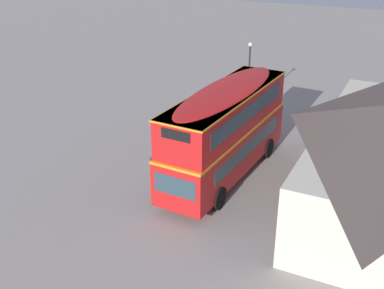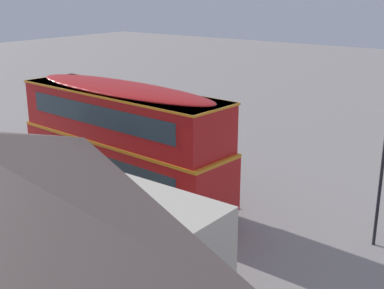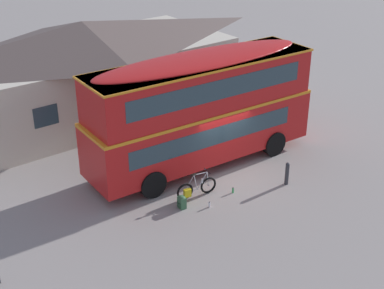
{
  "view_description": "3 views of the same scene",
  "coord_description": "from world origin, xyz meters",
  "px_view_note": "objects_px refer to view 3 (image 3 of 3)",
  "views": [
    {
      "loc": [
        20.64,
        9.14,
        11.96
      ],
      "look_at": [
        0.32,
        -0.47,
        1.62
      ],
      "focal_mm": 44.95,
      "sensor_mm": 36.0,
      "label": 1
    },
    {
      "loc": [
        -14.31,
        15.21,
        8.37
      ],
      "look_at": [
        -2.01,
        -1.06,
        2.09
      ],
      "focal_mm": 47.69,
      "sensor_mm": 36.0,
      "label": 2
    },
    {
      "loc": [
        -13.31,
        -14.74,
        11.06
      ],
      "look_at": [
        -1.08,
        0.65,
        1.37
      ],
      "focal_mm": 51.0,
      "sensor_mm": 36.0,
      "label": 3
    }
  ],
  "objects_px": {
    "double_decker_bus": "(201,106)",
    "kerb_bollard": "(287,173)",
    "backpack_on_ground": "(182,202)",
    "water_bottle_green_metal": "(233,190)",
    "touring_bicycle": "(196,188)",
    "water_bottle_clear_plastic": "(209,205)"
  },
  "relations": [
    {
      "from": "double_decker_bus",
      "to": "kerb_bollard",
      "type": "relative_size",
      "value": 10.46
    },
    {
      "from": "backpack_on_ground",
      "to": "kerb_bollard",
      "type": "xyz_separation_m",
      "value": [
        4.33,
        -1.22,
        0.24
      ]
    },
    {
      "from": "backpack_on_ground",
      "to": "water_bottle_green_metal",
      "type": "relative_size",
      "value": 2.2
    },
    {
      "from": "double_decker_bus",
      "to": "kerb_bollard",
      "type": "height_order",
      "value": "double_decker_bus"
    },
    {
      "from": "water_bottle_green_metal",
      "to": "kerb_bollard",
      "type": "bearing_deg",
      "value": -21.35
    },
    {
      "from": "backpack_on_ground",
      "to": "kerb_bollard",
      "type": "distance_m",
      "value": 4.51
    },
    {
      "from": "backpack_on_ground",
      "to": "double_decker_bus",
      "type": "bearing_deg",
      "value": 39.28
    },
    {
      "from": "touring_bicycle",
      "to": "kerb_bollard",
      "type": "relative_size",
      "value": 1.73
    },
    {
      "from": "double_decker_bus",
      "to": "backpack_on_ground",
      "type": "height_order",
      "value": "double_decker_bus"
    },
    {
      "from": "touring_bicycle",
      "to": "backpack_on_ground",
      "type": "bearing_deg",
      "value": -161.77
    },
    {
      "from": "double_decker_bus",
      "to": "kerb_bollard",
      "type": "bearing_deg",
      "value": -66.2
    },
    {
      "from": "touring_bicycle",
      "to": "water_bottle_clear_plastic",
      "type": "bearing_deg",
      "value": -93.73
    },
    {
      "from": "double_decker_bus",
      "to": "backpack_on_ground",
      "type": "xyz_separation_m",
      "value": [
        -2.79,
        -2.28,
        -2.38
      ]
    },
    {
      "from": "water_bottle_clear_plastic",
      "to": "kerb_bollard",
      "type": "xyz_separation_m",
      "value": [
        3.5,
        -0.62,
        0.39
      ]
    },
    {
      "from": "double_decker_bus",
      "to": "water_bottle_green_metal",
      "type": "distance_m",
      "value": 3.73
    },
    {
      "from": "water_bottle_green_metal",
      "to": "backpack_on_ground",
      "type": "bearing_deg",
      "value": 170.09
    },
    {
      "from": "backpack_on_ground",
      "to": "water_bottle_green_metal",
      "type": "xyz_separation_m",
      "value": [
        2.21,
        -0.39,
        -0.15
      ]
    },
    {
      "from": "backpack_on_ground",
      "to": "kerb_bollard",
      "type": "height_order",
      "value": "kerb_bollard"
    },
    {
      "from": "touring_bicycle",
      "to": "water_bottle_green_metal",
      "type": "distance_m",
      "value": 1.5
    },
    {
      "from": "double_decker_bus",
      "to": "water_bottle_green_metal",
      "type": "bearing_deg",
      "value": -102.3
    },
    {
      "from": "water_bottle_clear_plastic",
      "to": "double_decker_bus",
      "type": "bearing_deg",
      "value": 55.81
    },
    {
      "from": "backpack_on_ground",
      "to": "water_bottle_clear_plastic",
      "type": "distance_m",
      "value": 1.04
    }
  ]
}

